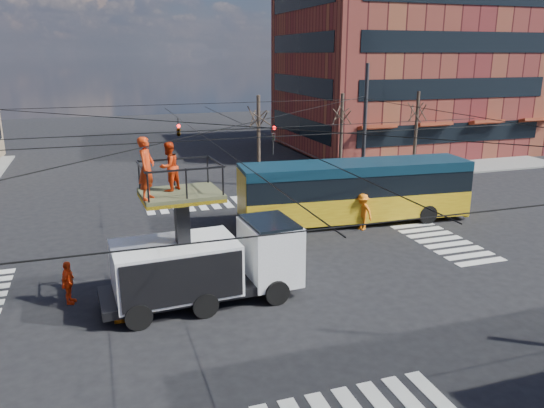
{
  "coord_description": "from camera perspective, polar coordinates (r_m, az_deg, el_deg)",
  "views": [
    {
      "loc": [
        -5.14,
        -19.82,
        8.56
      ],
      "look_at": [
        1.89,
        1.34,
        2.24
      ],
      "focal_mm": 35.0,
      "sensor_mm": 36.0,
      "label": 1
    }
  ],
  "objects": [
    {
      "name": "building_ne",
      "position": [
        51.54,
        13.78,
        13.66
      ],
      "size": [
        20.06,
        16.06,
        14.0
      ],
      "color": "maroon",
      "rests_on": "ground"
    },
    {
      "name": "tree_c",
      "position": [
        40.2,
        15.37,
        9.66
      ],
      "size": [
        2.0,
        2.0,
        6.0
      ],
      "color": "#382B21",
      "rests_on": "ground"
    },
    {
      "name": "flagger",
      "position": [
        26.95,
        9.67,
        -0.83
      ],
      "size": [
        1.14,
        1.39,
        1.87
      ],
      "primitive_type": "imported",
      "rotation": [
        0.0,
        0.0,
        -1.13
      ],
      "color": "orange",
      "rests_on": "ground"
    },
    {
      "name": "city_bus",
      "position": [
        27.95,
        8.91,
        1.48
      ],
      "size": [
        12.25,
        3.59,
        3.2
      ],
      "rotation": [
        0.0,
        0.0,
        -0.08
      ],
      "color": "#C48F12",
      "rests_on": "ground"
    },
    {
      "name": "worker_ground",
      "position": [
        20.2,
        -21.08,
        -7.91
      ],
      "size": [
        0.67,
        1.0,
        1.59
      ],
      "primitive_type": "imported",
      "rotation": [
        0.0,
        0.0,
        1.24
      ],
      "color": "#FF4310",
      "rests_on": "ground"
    },
    {
      "name": "overhead_network",
      "position": [
        21.28,
        -4.24,
        4.21
      ],
      "size": [
        24.24,
        24.24,
        8.0
      ],
      "color": "#2D2D30",
      "rests_on": "ground"
    },
    {
      "name": "tree_a",
      "position": [
        35.05,
        -1.46,
        9.38
      ],
      "size": [
        2.0,
        2.0,
        6.0
      ],
      "color": "#382B21",
      "rests_on": "ground"
    },
    {
      "name": "utility_truck",
      "position": [
        18.76,
        -7.13,
        -4.8
      ],
      "size": [
        7.12,
        2.97,
        6.12
      ],
      "rotation": [
        0.0,
        0.0,
        0.06
      ],
      "color": "black",
      "rests_on": "ground"
    },
    {
      "name": "traffic_cone",
      "position": [
        18.61,
        -16.1,
        -11.05
      ],
      "size": [
        0.36,
        0.36,
        0.68
      ],
      "primitive_type": "cone",
      "color": "#D56808",
      "rests_on": "ground"
    },
    {
      "name": "ground",
      "position": [
        22.2,
        -3.57,
        -6.89
      ],
      "size": [
        120.0,
        120.0,
        0.0
      ],
      "primitive_type": "plane",
      "color": "black",
      "rests_on": "ground"
    },
    {
      "name": "crosswalks",
      "position": [
        22.19,
        -3.57,
        -6.87
      ],
      "size": [
        22.4,
        22.4,
        0.02
      ],
      "primitive_type": null,
      "color": "silver",
      "rests_on": "ground"
    },
    {
      "name": "sidewalk_ne",
      "position": [
        49.21,
        14.1,
        5.41
      ],
      "size": [
        18.0,
        18.0,
        0.12
      ],
      "primitive_type": "cube",
      "color": "slate",
      "rests_on": "ground"
    },
    {
      "name": "tree_b",
      "position": [
        37.23,
        7.53,
        9.63
      ],
      "size": [
        2.0,
        2.0,
        6.0
      ],
      "color": "#382B21",
      "rests_on": "ground"
    }
  ]
}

